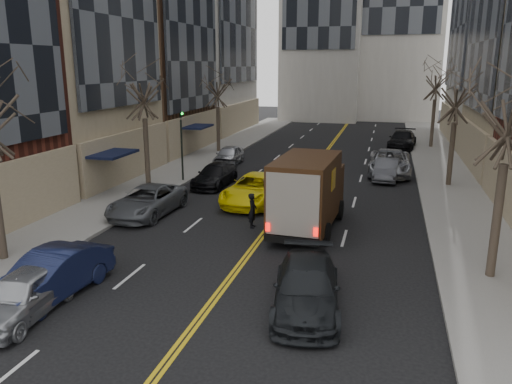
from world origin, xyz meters
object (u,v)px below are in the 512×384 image
(taxi, at_px, (255,189))
(ups_truck, at_px, (308,193))
(observer_sedan, at_px, (307,287))
(pedestrian, at_px, (253,210))

(taxi, bearing_deg, ups_truck, -42.56)
(observer_sedan, bearing_deg, taxi, 104.37)
(ups_truck, height_order, pedestrian, ups_truck)
(ups_truck, bearing_deg, pedestrian, -169.74)
(taxi, bearing_deg, observer_sedan, -62.92)
(taxi, relative_size, pedestrian, 3.45)
(ups_truck, xyz_separation_m, observer_sedan, (1.18, -7.50, -1.01))
(ups_truck, bearing_deg, observer_sedan, -78.00)
(observer_sedan, relative_size, pedestrian, 3.16)
(ups_truck, height_order, observer_sedan, ups_truck)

